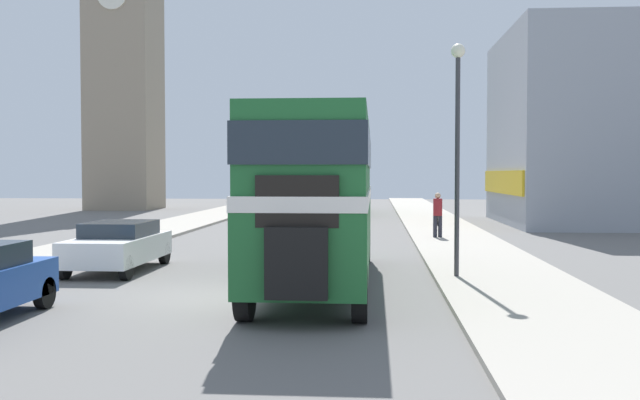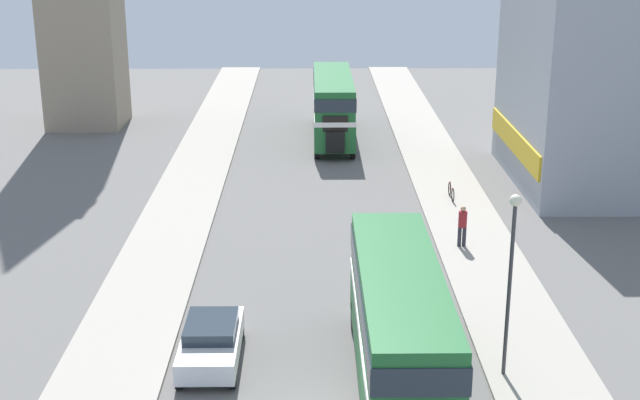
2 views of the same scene
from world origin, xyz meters
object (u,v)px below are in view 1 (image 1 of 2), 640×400
Objects in this scene: car_parked_mid at (119,245)px; church_tower at (124,11)px; pedestrian_walking at (438,212)px; bicycle_on_pavement at (437,218)px; double_decker_bus at (320,187)px; bus_distant at (338,178)px; street_lamp at (458,124)px.

church_tower is at bearing 109.34° from car_parked_mid.
pedestrian_walking is 1.03× the size of bicycle_on_pavement.
double_decker_bus is 0.95× the size of bus_distant.
bus_distant reaches higher than pedestrian_walking.
bicycle_on_pavement is at bearing 58.24° from car_parked_mid.
double_decker_bus reaches higher than pedestrian_walking.
bicycle_on_pavement is 0.06× the size of church_tower.
church_tower is at bearing 165.67° from bus_distant.
church_tower reaches higher than pedestrian_walking.
double_decker_bus is 12.71m from pedestrian_walking.
street_lamp is at bearing -92.55° from pedestrian_walking.
church_tower reaches higher than car_parked_mid.
church_tower reaches higher than bicycle_on_pavement.
car_parked_mid is 13.90m from pedestrian_walking.
pedestrian_walking is 11.42m from street_lamp.
church_tower is (-11.74, 33.46, 14.22)m from car_parked_mid.
car_parked_mid is 2.40× the size of bicycle_on_pavement.
pedestrian_walking is 6.67m from bicycle_on_pavement.
pedestrian_walking is 0.31× the size of street_lamp.
bicycle_on_pavement is 18.05m from street_lamp.
bicycle_on_pavement is (4.45, 18.65, -1.91)m from double_decker_bus.
street_lamp is (4.56, -30.39, 1.53)m from bus_distant.
bus_distant reaches higher than bicycle_on_pavement.
bus_distant is at bearing 104.65° from pedestrian_walking.
bus_distant is 6.14× the size of pedestrian_walking.
pedestrian_walking reaches higher than bicycle_on_pavement.
bus_distant is at bearing 92.11° from double_decker_bus.
church_tower is at bearing 142.47° from bicycle_on_pavement.
bus_distant is at bearing -14.33° from church_tower.
bus_distant is 29.69m from car_parked_mid.
bus_distant reaches higher than double_decker_bus.
car_parked_mid is 0.72× the size of street_lamp.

